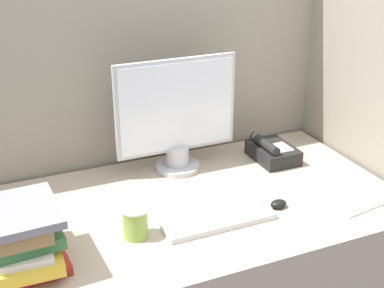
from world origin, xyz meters
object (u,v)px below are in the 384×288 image
(keyboard, at_px, (215,217))
(mouse, at_px, (279,204))
(monitor, at_px, (177,119))
(book_stack, at_px, (20,238))
(coffee_cup, at_px, (135,222))
(desk_telephone, at_px, (272,152))

(keyboard, xyz_separation_m, mouse, (0.23, -0.02, 0.00))
(monitor, xyz_separation_m, mouse, (0.21, -0.42, -0.20))
(monitor, height_order, mouse, monitor)
(keyboard, relative_size, book_stack, 1.29)
(keyboard, height_order, mouse, mouse)
(keyboard, height_order, book_stack, book_stack)
(mouse, height_order, book_stack, book_stack)
(keyboard, relative_size, coffee_cup, 3.66)
(monitor, height_order, keyboard, monitor)
(book_stack, relative_size, desk_telephone, 1.41)
(mouse, bearing_deg, book_stack, 178.78)
(mouse, relative_size, coffee_cup, 0.57)
(book_stack, bearing_deg, keyboard, 0.10)
(coffee_cup, bearing_deg, monitor, 52.53)
(keyboard, xyz_separation_m, coffee_cup, (-0.27, 0.01, 0.04))
(mouse, relative_size, book_stack, 0.20)
(monitor, relative_size, mouse, 8.17)
(keyboard, distance_m, desk_telephone, 0.53)
(coffee_cup, xyz_separation_m, book_stack, (-0.34, -0.01, 0.04))
(monitor, distance_m, keyboard, 0.45)
(coffee_cup, bearing_deg, desk_telephone, 24.51)
(monitor, bearing_deg, keyboard, -93.89)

